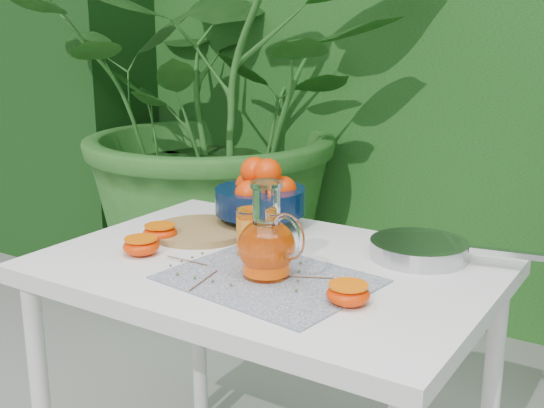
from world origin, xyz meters
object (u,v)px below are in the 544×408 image
Objects in this scene: white_table at (267,295)px; saute_pan at (420,249)px; juice_pitcher at (267,244)px; cutting_board at (200,231)px; fruit_bowl at (261,195)px.

saute_pan reaches higher than white_table.
saute_pan is at bearing 51.94° from juice_pitcher.
juice_pitcher is at bearing -28.03° from cutting_board.
cutting_board is 1.25× the size of juice_pitcher.
saute_pan is (0.28, 0.21, 0.10)m from white_table.
juice_pitcher is (0.06, -0.09, 0.16)m from white_table.
juice_pitcher reaches higher than saute_pan.
white_table is at bearing -53.71° from fruit_bowl.
white_table is 0.28m from cutting_board.
fruit_bowl is (-0.16, 0.22, 0.17)m from white_table.
fruit_bowl is at bearing 126.29° from white_table.
fruit_bowl is 0.61× the size of saute_pan.
fruit_bowl is 0.45m from saute_pan.
cutting_board is 0.56m from saute_pan.
saute_pan is at bearing 36.05° from white_table.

